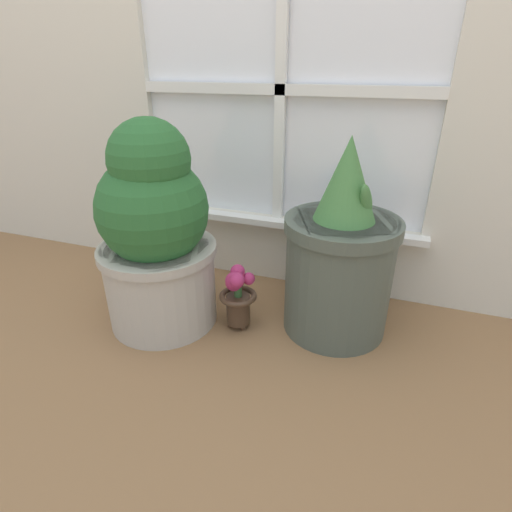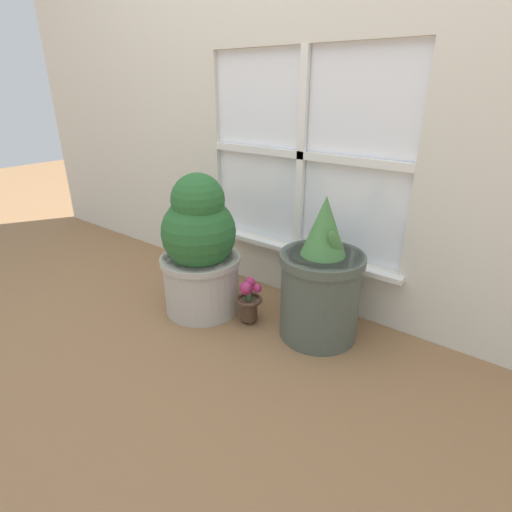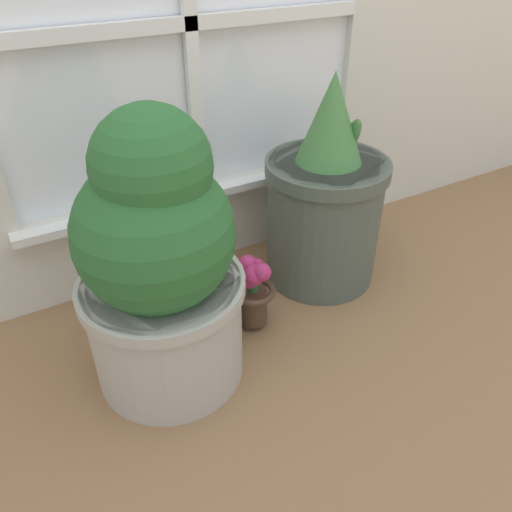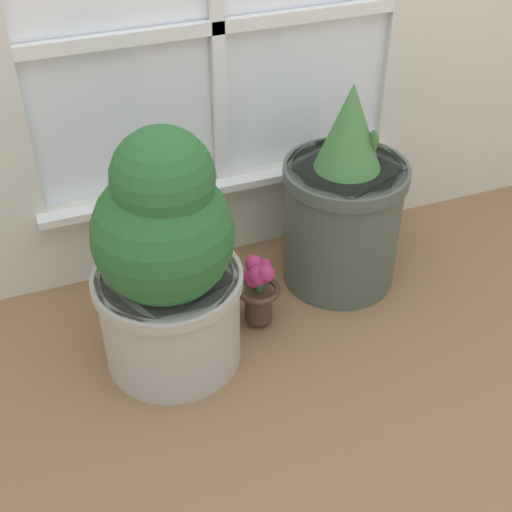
# 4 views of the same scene
# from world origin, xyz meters

# --- Properties ---
(ground_plane) EXTENTS (10.00, 10.00, 0.00)m
(ground_plane) POSITION_xyz_m (0.00, 0.00, 0.00)
(ground_plane) COLOR olive
(potted_plant_left) EXTENTS (0.38, 0.38, 0.68)m
(potted_plant_left) POSITION_xyz_m (-0.28, 0.21, 0.32)
(potted_plant_left) COLOR #B7B2A8
(potted_plant_left) RESTS_ON ground_plane
(potted_plant_right) EXTENTS (0.36, 0.36, 0.63)m
(potted_plant_right) POSITION_xyz_m (0.28, 0.37, 0.26)
(potted_plant_right) COLOR #4C564C
(potted_plant_right) RESTS_ON ground_plane
(flower_vase) EXTENTS (0.12, 0.12, 0.22)m
(flower_vase) POSITION_xyz_m (-0.02, 0.26, 0.13)
(flower_vase) COLOR #473323
(flower_vase) RESTS_ON ground_plane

